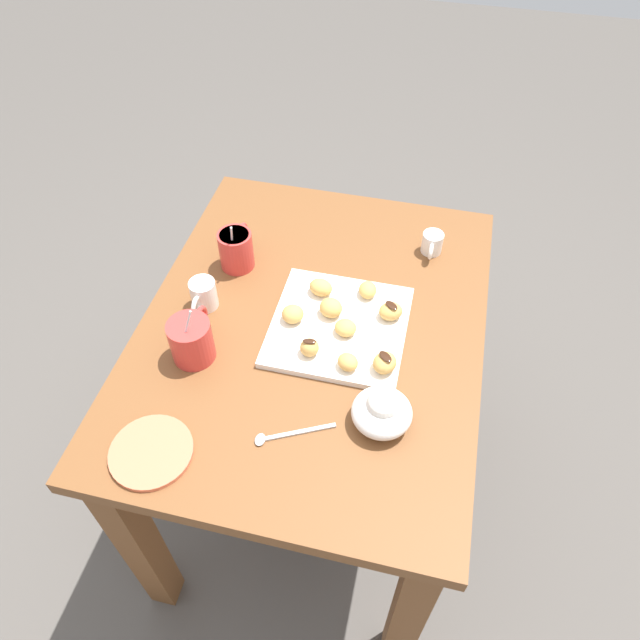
# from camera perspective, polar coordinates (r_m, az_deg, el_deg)

# --- Properties ---
(ground_plane) EXTENTS (8.00, 8.00, 0.00)m
(ground_plane) POSITION_cam_1_polar(r_m,az_deg,el_deg) (1.97, -0.53, -14.93)
(ground_plane) COLOR #514C47
(dining_table) EXTENTS (0.98, 0.76, 0.76)m
(dining_table) POSITION_cam_1_polar(r_m,az_deg,el_deg) (1.45, -0.69, -4.20)
(dining_table) COLOR brown
(dining_table) RESTS_ON ground_plane
(pastry_plate_square) EXTENTS (0.30, 0.30, 0.02)m
(pastry_plate_square) POSITION_cam_1_polar(r_m,az_deg,el_deg) (1.32, 1.79, -0.76)
(pastry_plate_square) COLOR white
(pastry_plate_square) RESTS_ON dining_table
(coffee_mug_red_left) EXTENTS (0.13, 0.09, 0.15)m
(coffee_mug_red_left) POSITION_cam_1_polar(r_m,az_deg,el_deg) (1.27, -12.27, -1.78)
(coffee_mug_red_left) COLOR red
(coffee_mug_red_left) RESTS_ON dining_table
(coffee_mug_red_right) EXTENTS (0.12, 0.08, 0.15)m
(coffee_mug_red_right) POSITION_cam_1_polar(r_m,az_deg,el_deg) (1.45, -8.06, 6.87)
(coffee_mug_red_right) COLOR red
(coffee_mug_red_right) RESTS_ON dining_table
(cream_pitcher_white) EXTENTS (0.10, 0.06, 0.07)m
(cream_pitcher_white) POSITION_cam_1_polar(r_m,az_deg,el_deg) (1.37, -11.21, 2.45)
(cream_pitcher_white) COLOR white
(cream_pitcher_white) RESTS_ON dining_table
(ice_cream_bowl) EXTENTS (0.12, 0.12, 0.09)m
(ice_cream_bowl) POSITION_cam_1_polar(r_m,az_deg,el_deg) (1.16, 5.99, -8.71)
(ice_cream_bowl) COLOR white
(ice_cream_bowl) RESTS_ON dining_table
(chocolate_sauce_pitcher) EXTENTS (0.09, 0.05, 0.06)m
(chocolate_sauce_pitcher) POSITION_cam_1_polar(r_m,az_deg,el_deg) (1.51, 10.76, 7.38)
(chocolate_sauce_pitcher) COLOR white
(chocolate_sauce_pitcher) RESTS_ON dining_table
(saucer_coral_left) EXTENTS (0.16, 0.16, 0.01)m
(saucer_coral_left) POSITION_cam_1_polar(r_m,az_deg,el_deg) (1.19, -15.93, -12.11)
(saucer_coral_left) COLOR #E5704C
(saucer_coral_left) RESTS_ON dining_table
(loose_spoon_near_saucer) EXTENTS (0.08, 0.15, 0.01)m
(loose_spoon_near_saucer) POSITION_cam_1_polar(r_m,az_deg,el_deg) (1.17, -3.42, -10.98)
(loose_spoon_near_saucer) COLOR silver
(loose_spoon_near_saucer) RESTS_ON dining_table
(beignet_0) EXTENTS (0.06, 0.06, 0.04)m
(beignet_0) POSITION_cam_1_polar(r_m,az_deg,el_deg) (1.37, 0.24, 3.13)
(beignet_0) COLOR #DBA351
(beignet_0) RESTS_ON pastry_plate_square
(beignet_1) EXTENTS (0.05, 0.05, 0.03)m
(beignet_1) POSITION_cam_1_polar(r_m,az_deg,el_deg) (1.29, 2.47, -0.75)
(beignet_1) COLOR #DBA351
(beignet_1) RESTS_ON pastry_plate_square
(beignet_2) EXTENTS (0.06, 0.05, 0.03)m
(beignet_2) POSITION_cam_1_polar(r_m,az_deg,el_deg) (1.37, 4.61, 2.92)
(beignet_2) COLOR #DBA351
(beignet_2) RESTS_ON pastry_plate_square
(beignet_3) EXTENTS (0.07, 0.07, 0.04)m
(beignet_3) POSITION_cam_1_polar(r_m,az_deg,el_deg) (1.33, 6.82, 0.84)
(beignet_3) COLOR #DBA351
(beignet_3) RESTS_ON pastry_plate_square
(chocolate_drizzle_3) EXTENTS (0.03, 0.04, 0.00)m
(chocolate_drizzle_3) POSITION_cam_1_polar(r_m,az_deg,el_deg) (1.31, 6.90, 1.42)
(chocolate_drizzle_3) COLOR #381E11
(chocolate_drizzle_3) RESTS_ON beignet_3
(beignet_4) EXTENTS (0.05, 0.05, 0.04)m
(beignet_4) POSITION_cam_1_polar(r_m,az_deg,el_deg) (1.25, -1.02, -2.66)
(beignet_4) COLOR #DBA351
(beignet_4) RESTS_ON pastry_plate_square
(chocolate_drizzle_4) EXTENTS (0.02, 0.03, 0.00)m
(chocolate_drizzle_4) POSITION_cam_1_polar(r_m,az_deg,el_deg) (1.23, -1.03, -2.06)
(chocolate_drizzle_4) COLOR #381E11
(chocolate_drizzle_4) RESTS_ON beignet_4
(beignet_5) EXTENTS (0.07, 0.07, 0.04)m
(beignet_5) POSITION_cam_1_polar(r_m,az_deg,el_deg) (1.31, -2.64, 0.58)
(beignet_5) COLOR #DBA351
(beignet_5) RESTS_ON pastry_plate_square
(beignet_6) EXTENTS (0.06, 0.06, 0.03)m
(beignet_6) POSITION_cam_1_polar(r_m,az_deg,el_deg) (1.23, 2.69, -4.06)
(beignet_6) COLOR #DBA351
(beignet_6) RESTS_ON pastry_plate_square
(beignet_7) EXTENTS (0.07, 0.07, 0.04)m
(beignet_7) POSITION_cam_1_polar(r_m,az_deg,el_deg) (1.32, 1.06, 1.19)
(beignet_7) COLOR #DBA351
(beignet_7) RESTS_ON pastry_plate_square
(beignet_8) EXTENTS (0.07, 0.06, 0.04)m
(beignet_8) POSITION_cam_1_polar(r_m,az_deg,el_deg) (1.23, 6.24, -4.11)
(beignet_8) COLOR #DBA351
(beignet_8) RESTS_ON pastry_plate_square
(chocolate_drizzle_8) EXTENTS (0.04, 0.04, 0.00)m
(chocolate_drizzle_8) POSITION_cam_1_polar(r_m,az_deg,el_deg) (1.21, 6.32, -3.51)
(chocolate_drizzle_8) COLOR #381E11
(chocolate_drizzle_8) RESTS_ON beignet_8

